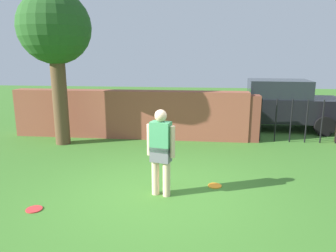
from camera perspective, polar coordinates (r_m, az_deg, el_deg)
ground_plane at (r=6.04m, az=-1.85°, el=-12.27°), size 40.00×40.00×0.00m
brick_wall at (r=9.89m, az=-7.12°, el=2.14°), size 7.33×0.50×1.49m
tree at (r=9.48m, az=-19.90°, el=15.86°), size 1.99×1.99×4.29m
person at (r=5.68m, az=-1.31°, el=-4.19°), size 0.53×0.30×1.62m
fence_gate at (r=10.03m, az=22.73°, el=1.11°), size 3.18×0.44×1.40m
car at (r=11.68m, az=19.25°, el=3.73°), size 4.28×2.09×1.72m
frisbee_orange at (r=6.43m, az=8.51°, el=-10.69°), size 0.27×0.27×0.02m
frisbee_red at (r=5.93m, az=-23.20°, el=-13.76°), size 0.27×0.27×0.02m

